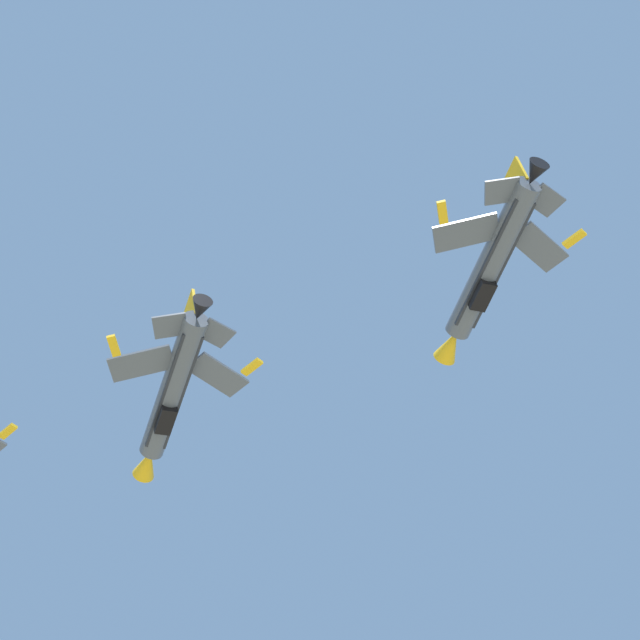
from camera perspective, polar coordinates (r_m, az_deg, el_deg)
The scene contains 2 objects.
fighter_jet_left_wing at distance 87.90m, azimuth -6.53°, elevation -3.10°, with size 12.02×13.44×4.39m.
fighter_jet_right_wing at distance 84.58m, azimuth 7.49°, elevation 2.46°, with size 12.01×13.44×4.38m.
Camera 1 is at (3.00, -2.84, 1.90)m, focal length 72.73 mm.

